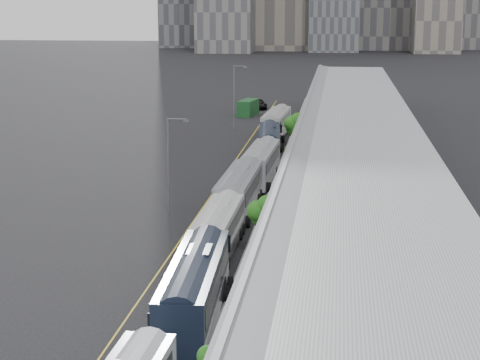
% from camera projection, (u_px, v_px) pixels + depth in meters
% --- Properties ---
extents(sidewalk, '(10.00, 170.00, 0.12)m').
position_uv_depth(sidewalk, '(317.00, 194.00, 80.12)').
color(sidewalk, gray).
rests_on(sidewalk, ground).
extents(lane_line, '(0.12, 160.00, 0.02)m').
position_uv_depth(lane_line, '(214.00, 192.00, 81.40)').
color(lane_line, gold).
rests_on(lane_line, ground).
extents(depot, '(12.45, 160.40, 7.20)m').
position_uv_depth(depot, '(359.00, 161.00, 78.90)').
color(depot, gray).
rests_on(depot, ground).
extents(bus_1, '(3.46, 14.04, 4.07)m').
position_uv_depth(bus_1, '(195.00, 295.00, 47.64)').
color(bus_1, black).
rests_on(bus_1, ground).
extents(bus_2, '(2.80, 12.52, 3.66)m').
position_uv_depth(bus_2, '(219.00, 232.00, 61.45)').
color(bus_2, silver).
rests_on(bus_2, ground).
extents(bus_3, '(3.02, 13.67, 3.98)m').
position_uv_depth(bus_3, '(239.00, 195.00, 72.90)').
color(bus_3, gray).
rests_on(bus_3, ground).
extents(bus_4, '(3.14, 13.47, 3.91)m').
position_uv_depth(bus_4, '(261.00, 167.00, 85.75)').
color(bus_4, '#9EA2A8').
rests_on(bus_4, ground).
extents(bus_5, '(3.68, 13.12, 3.78)m').
position_uv_depth(bus_5, '(269.00, 144.00, 99.73)').
color(bus_5, '#172034').
rests_on(bus_5, ground).
extents(bus_6, '(3.38, 13.68, 3.97)m').
position_uv_depth(bus_6, '(276.00, 125.00, 114.90)').
color(bus_6, '#B5B5B7').
rests_on(bus_6, ground).
extents(tree_0, '(1.27, 1.27, 4.37)m').
position_uv_depth(tree_0, '(221.00, 360.00, 34.50)').
color(tree_0, black).
rests_on(tree_0, ground).
extents(tree_1, '(2.14, 2.14, 4.83)m').
position_uv_depth(tree_1, '(265.00, 211.00, 58.92)').
color(tree_1, black).
rests_on(tree_1, ground).
extents(tree_2, '(1.08, 1.08, 3.92)m').
position_uv_depth(tree_2, '(293.00, 154.00, 83.97)').
color(tree_2, black).
rests_on(tree_2, ground).
extents(tree_3, '(2.95, 2.95, 4.65)m').
position_uv_depth(tree_3, '(296.00, 123.00, 106.62)').
color(tree_3, black).
rests_on(tree_3, ground).
extents(street_lamp_near, '(2.04, 0.22, 8.69)m').
position_uv_depth(street_lamp_near, '(170.00, 158.00, 72.47)').
color(street_lamp_near, '#59595E').
rests_on(street_lamp_near, ground).
extents(street_lamp_far, '(2.04, 0.22, 9.79)m').
position_uv_depth(street_lamp_far, '(235.00, 94.00, 119.86)').
color(street_lamp_far, '#59595E').
rests_on(street_lamp_far, ground).
extents(shipping_container, '(3.26, 6.39, 2.67)m').
position_uv_depth(shipping_container, '(248.00, 108.00, 137.54)').
color(shipping_container, '#13401B').
rests_on(shipping_container, ground).
extents(suv, '(4.18, 6.70, 1.73)m').
position_uv_depth(suv, '(258.00, 104.00, 146.54)').
color(suv, black).
rests_on(suv, ground).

